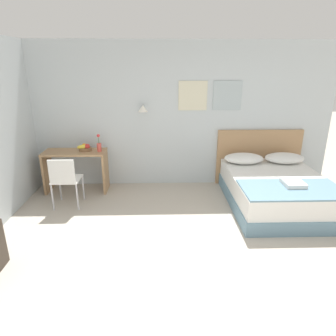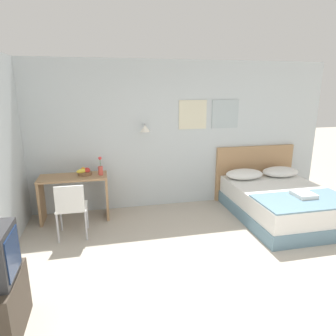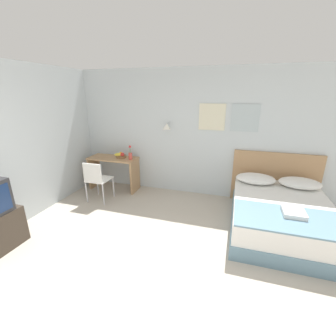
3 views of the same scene
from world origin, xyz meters
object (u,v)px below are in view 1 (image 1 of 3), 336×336
at_px(pillow_left, 244,158).
at_px(desk_chair, 65,178).
at_px(fruit_bowl, 85,148).
at_px(pillow_right, 284,158).
at_px(flower_vase, 99,145).
at_px(desk, 76,164).
at_px(bed, 276,191).
at_px(folded_towel_near_foot, 293,183).
at_px(throw_blanket, 292,189).
at_px(headboard, 258,157).

relative_size(pillow_left, desk_chair, 0.83).
bearing_deg(pillow_left, desk_chair, -167.69).
bearing_deg(desk_chair, fruit_bowl, 76.39).
height_order(pillow_right, flower_vase, flower_vase).
xyz_separation_m(desk, fruit_bowl, (0.19, 0.04, 0.29)).
bearing_deg(bed, desk, 168.13).
bearing_deg(desk_chair, pillow_left, 12.31).
bearing_deg(desk, pillow_left, -0.56).
bearing_deg(folded_towel_near_foot, throw_blanket, -114.85).
bearing_deg(fruit_bowl, desk_chair, -103.61).
distance_m(fruit_bowl, flower_vase, 0.28).
xyz_separation_m(desk_chair, flower_vase, (0.44, 0.68, 0.35)).
xyz_separation_m(headboard, desk, (-3.45, -0.29, -0.01)).
height_order(pillow_left, desk_chair, desk_chair).
bearing_deg(pillow_right, fruit_bowl, 178.96).
distance_m(bed, folded_towel_near_foot, 0.54).
relative_size(throw_blanket, desk_chair, 1.70).
bearing_deg(desk, desk_chair, -89.31).
xyz_separation_m(bed, headboard, (0.00, 1.01, 0.28)).
distance_m(pillow_left, desk_chair, 3.14).
xyz_separation_m(pillow_right, throw_blanket, (-0.38, -1.26, -0.08)).
distance_m(bed, desk_chair, 3.45).
distance_m(folded_towel_near_foot, desk_chair, 3.53).
height_order(bed, throw_blanket, throw_blanket).
distance_m(headboard, pillow_left, 0.50).
xyz_separation_m(throw_blanket, folded_towel_near_foot, (0.06, 0.14, 0.04)).
xyz_separation_m(pillow_right, flower_vase, (-3.37, 0.02, 0.26)).
bearing_deg(bed, desk_chair, 179.56).
xyz_separation_m(pillow_left, flower_vase, (-2.62, 0.02, 0.26)).
height_order(pillow_right, fruit_bowl, fruit_bowl).
relative_size(desk, flower_vase, 3.51).
distance_m(pillow_right, fruit_bowl, 3.64).
relative_size(bed, fruit_bowl, 7.71).
xyz_separation_m(pillow_left, pillow_right, (0.75, 0.00, 0.00)).
bearing_deg(fruit_bowl, throw_blanket, -22.17).
bearing_deg(pillow_right, throw_blanket, -106.56).
distance_m(desk, desk_chair, 0.70).
bearing_deg(pillow_left, headboard, 40.05).
bearing_deg(headboard, folded_towel_near_foot, -87.48).
relative_size(bed, pillow_right, 2.76).
bearing_deg(pillow_right, desk, 179.55).
distance_m(headboard, fruit_bowl, 3.28).
distance_m(pillow_right, desk_chair, 3.87).
bearing_deg(fruit_bowl, headboard, 4.38).
distance_m(throw_blanket, fruit_bowl, 3.53).
bearing_deg(pillow_left, folded_towel_near_foot, -68.69).
relative_size(pillow_right, desk, 0.64).
height_order(folded_towel_near_foot, fruit_bowl, fruit_bowl).
height_order(throw_blanket, desk, desk).
xyz_separation_m(throw_blanket, desk, (-3.45, 1.29, -0.01)).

